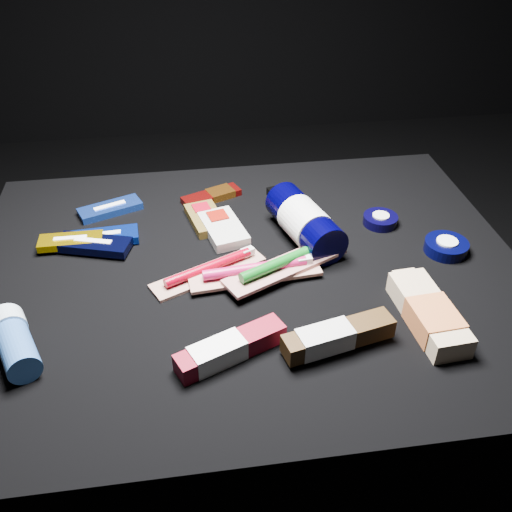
{
  "coord_description": "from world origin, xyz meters",
  "views": [
    {
      "loc": [
        -0.1,
        -0.79,
        1.01
      ],
      "look_at": [
        0.01,
        0.01,
        0.42
      ],
      "focal_mm": 40.0,
      "sensor_mm": 36.0,
      "label": 1
    }
  ],
  "objects": [
    {
      "name": "luna_bar_2",
      "position": [
        -0.27,
        0.1,
        0.41
      ],
      "size": [
        0.14,
        0.09,
        0.02
      ],
      "rotation": [
        0.0,
        0.0,
        -0.3
      ],
      "color": "black",
      "rests_on": "cloth_table"
    },
    {
      "name": "cream_tin_lower",
      "position": [
        0.37,
        0.0,
        0.41
      ],
      "size": [
        0.08,
        0.08,
        0.02
      ],
      "rotation": [
        0.0,
        0.0,
        0.01
      ],
      "color": "black",
      "rests_on": "cloth_table"
    },
    {
      "name": "cloth_table",
      "position": [
        0.0,
        0.0,
        0.2
      ],
      "size": [
        0.98,
        0.78,
        0.4
      ],
      "primitive_type": "cube",
      "color": "black",
      "rests_on": "ground"
    },
    {
      "name": "bodywash_bottle",
      "position": [
        0.26,
        -0.18,
        0.42
      ],
      "size": [
        0.07,
        0.19,
        0.04
      ],
      "rotation": [
        0.0,
        0.0,
        0.07
      ],
      "color": "#D4B48D",
      "rests_on": "cloth_table"
    },
    {
      "name": "power_bar",
      "position": [
        -0.04,
        0.25,
        0.41
      ],
      "size": [
        0.13,
        0.08,
        0.02
      ],
      "rotation": [
        0.0,
        0.0,
        0.39
      ],
      "color": "maroon",
      "rests_on": "cloth_table"
    },
    {
      "name": "toothbrush_pack_0",
      "position": [
        -0.07,
        -0.0,
        0.41
      ],
      "size": [
        0.21,
        0.13,
        0.02
      ],
      "rotation": [
        0.0,
        0.0,
        0.44
      ],
      "color": "#BDB5B0",
      "rests_on": "cloth_table"
    },
    {
      "name": "deodorant_stick",
      "position": [
        -0.36,
        -0.16,
        0.42
      ],
      "size": [
        0.1,
        0.13,
        0.05
      ],
      "rotation": [
        0.0,
        0.0,
        0.4
      ],
      "color": "#2A5295",
      "rests_on": "cloth_table"
    },
    {
      "name": "lotion_bottle",
      "position": [
        0.12,
        0.08,
        0.44
      ],
      "size": [
        0.12,
        0.24,
        0.08
      ],
      "rotation": [
        0.0,
        0.0,
        0.29
      ],
      "color": "black",
      "rests_on": "cloth_table"
    },
    {
      "name": "luna_bar_0",
      "position": [
        -0.25,
        0.23,
        0.41
      ],
      "size": [
        0.13,
        0.09,
        0.02
      ],
      "rotation": [
        0.0,
        0.0,
        0.38
      ],
      "color": "#1D42AE",
      "rests_on": "cloth_table"
    },
    {
      "name": "toothpaste_carton_red",
      "position": [
        -0.06,
        -0.21,
        0.42
      ],
      "size": [
        0.17,
        0.1,
        0.03
      ],
      "rotation": [
        0.0,
        0.0,
        0.41
      ],
      "color": "maroon",
      "rests_on": "cloth_table"
    },
    {
      "name": "cream_tin_upper",
      "position": [
        0.28,
        0.11,
        0.41
      ],
      "size": [
        0.07,
        0.07,
        0.02
      ],
      "rotation": [
        0.0,
        0.0,
        0.07
      ],
      "color": "black",
      "rests_on": "cloth_table"
    },
    {
      "name": "ground",
      "position": [
        0.0,
        0.0,
        0.0
      ],
      "size": [
        3.0,
        3.0,
        0.0
      ],
      "primitive_type": "plane",
      "color": "black",
      "rests_on": "ground"
    },
    {
      "name": "toothbrush_pack_2",
      "position": [
        0.07,
        -0.02,
        0.42
      ],
      "size": [
        0.23,
        0.15,
        0.03
      ],
      "rotation": [
        0.0,
        0.0,
        0.45
      ],
      "color": "#BBB4AF",
      "rests_on": "cloth_table"
    },
    {
      "name": "toothbrush_pack_1",
      "position": [
        0.01,
        -0.03,
        0.42
      ],
      "size": [
        0.23,
        0.07,
        0.03
      ],
      "rotation": [
        0.0,
        0.0,
        0.09
      ],
      "color": "beige",
      "rests_on": "cloth_table"
    },
    {
      "name": "toothpaste_carton_green",
      "position": [
        0.1,
        -0.21,
        0.42
      ],
      "size": [
        0.18,
        0.08,
        0.03
      ],
      "rotation": [
        0.0,
        0.0,
        0.23
      ],
      "color": "#35210D",
      "rests_on": "cloth_table"
    },
    {
      "name": "clif_bar_1",
      "position": [
        -0.03,
        0.13,
        0.41
      ],
      "size": [
        0.09,
        0.14,
        0.02
      ],
      "rotation": [
        0.0,
        0.0,
        0.24
      ],
      "color": "#B8B9B1",
      "rests_on": "cloth_table"
    },
    {
      "name": "clif_bar_0",
      "position": [
        -0.06,
        0.17,
        0.41
      ],
      "size": [
        0.08,
        0.12,
        0.02
      ],
      "rotation": [
        0.0,
        0.0,
        0.23
      ],
      "color": "brown",
      "rests_on": "cloth_table"
    },
    {
      "name": "luna_bar_1",
      "position": [
        -0.26,
        0.12,
        0.41
      ],
      "size": [
        0.13,
        0.06,
        0.02
      ],
      "rotation": [
        0.0,
        0.0,
        0.07
      ],
      "color": "#0A2794",
      "rests_on": "cloth_table"
    },
    {
      "name": "luna_bar_3",
      "position": [
        -0.32,
        0.11,
        0.41
      ],
      "size": [
        0.12,
        0.04,
        0.02
      ],
      "rotation": [
        0.0,
        0.0,
        -0.0
      ],
      "color": "#AE8B01",
      "rests_on": "cloth_table"
    }
  ]
}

